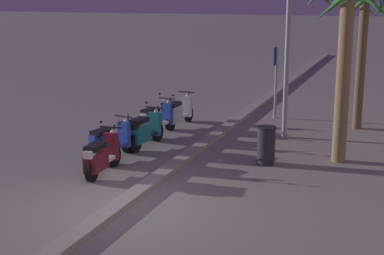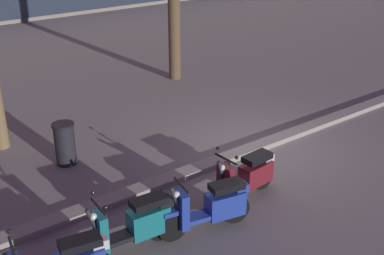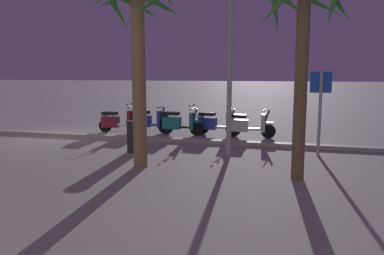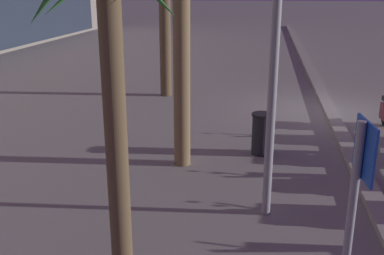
{
  "view_description": "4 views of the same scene",
  "coord_description": "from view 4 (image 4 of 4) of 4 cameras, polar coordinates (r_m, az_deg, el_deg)",
  "views": [
    {
      "loc": [
        9.35,
        4.97,
        4.13
      ],
      "look_at": [
        -2.95,
        0.32,
        0.99
      ],
      "focal_mm": 52.86,
      "sensor_mm": 36.0,
      "label": 1
    },
    {
      "loc": [
        -7.4,
        -7.41,
        5.22
      ],
      "look_at": [
        -1.82,
        0.04,
        1.0
      ],
      "focal_mm": 46.48,
      "sensor_mm": 36.0,
      "label": 2
    },
    {
      "loc": [
        -8.41,
        12.37,
        2.36
      ],
      "look_at": [
        -5.92,
        3.05,
        0.98
      ],
      "focal_mm": 35.68,
      "sensor_mm": 36.0,
      "label": 3
    },
    {
      "loc": [
        -13.59,
        1.96,
        3.67
      ],
      "look_at": [
        -6.05,
        3.17,
        1.25
      ],
      "focal_mm": 42.23,
      "sensor_mm": 36.0,
      "label": 4
    }
  ],
  "objects": [
    {
      "name": "ground_plane",
      "position": [
        14.21,
        16.73,
        1.85
      ],
      "size": [
        200.0,
        200.0,
        0.0
      ],
      "primitive_type": "plane",
      "color": "gray"
    },
    {
      "name": "curb_strip",
      "position": [
        14.2,
        17.0,
        2.07
      ],
      "size": [
        60.0,
        0.36,
        0.12
      ],
      "primitive_type": "cube",
      "color": "gray",
      "rests_on": "ground"
    },
    {
      "name": "crossing_sign",
      "position": [
        5.04,
        19.83,
        -9.02
      ],
      "size": [
        0.6,
        0.15,
        2.4
      ],
      "color": "#939399",
      "rests_on": "ground"
    },
    {
      "name": "litter_bin",
      "position": [
        10.26,
        8.79,
        -0.74
      ],
      "size": [
        0.48,
        0.48,
        0.95
      ],
      "color": "#232328",
      "rests_on": "ground"
    }
  ]
}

